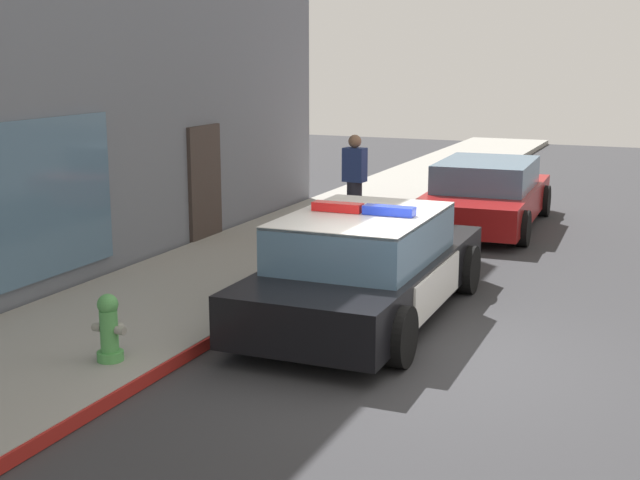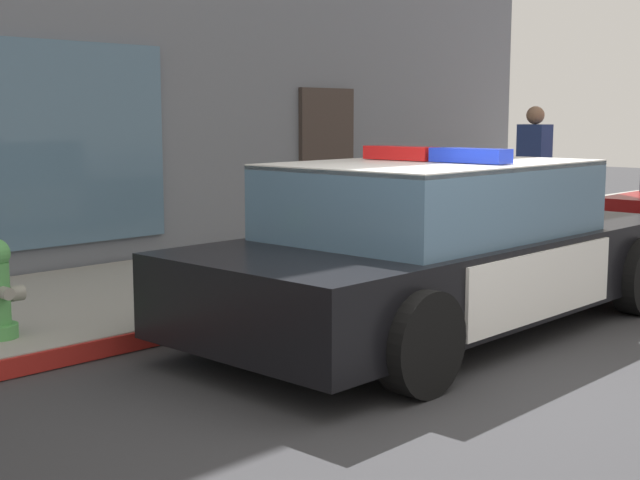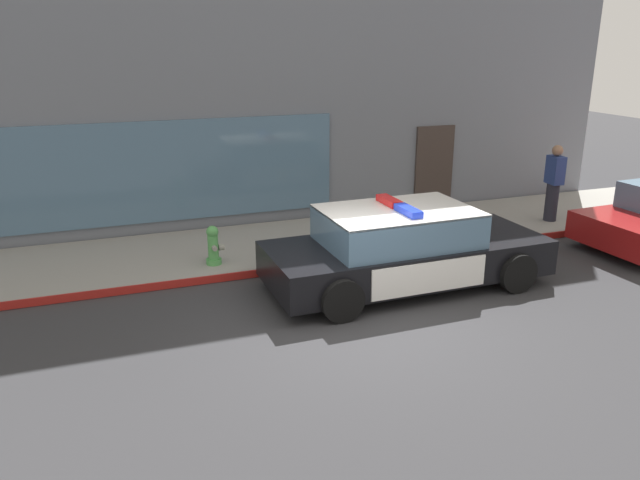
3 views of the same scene
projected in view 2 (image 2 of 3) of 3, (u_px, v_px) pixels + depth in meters
ground at (464, 395)px, 5.62m from camera, size 48.00×48.00×0.00m
sidewalk at (123, 298)px, 8.21m from camera, size 48.00×2.81×0.15m
curb_red_paint at (222, 323)px, 7.24m from camera, size 28.80×0.04×0.14m
police_cruiser at (442, 247)px, 7.24m from camera, size 4.85×2.14×1.49m
pedestrian_on_sidewalk at (534, 170)px, 11.95m from camera, size 0.30×0.42×1.71m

